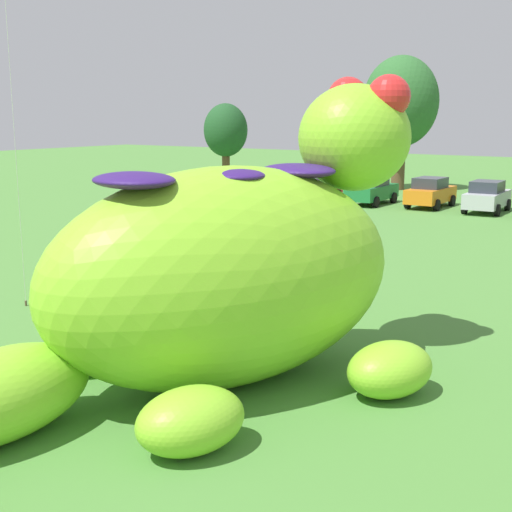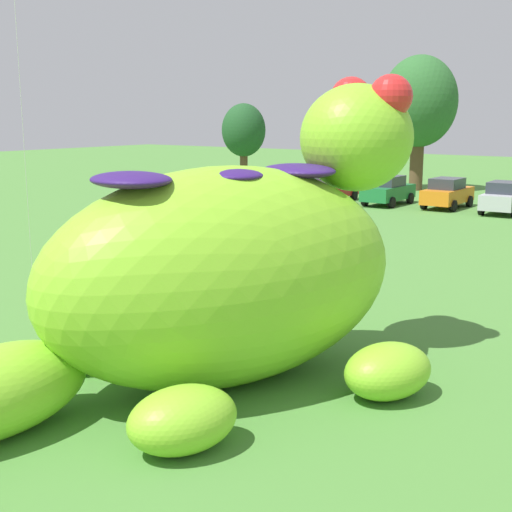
# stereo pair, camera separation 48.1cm
# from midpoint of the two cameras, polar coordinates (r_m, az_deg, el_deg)

# --- Properties ---
(ground_plane) EXTENTS (160.00, 160.00, 0.00)m
(ground_plane) POSITION_cam_midpoint_polar(r_m,az_deg,el_deg) (14.38, -6.17, -10.07)
(ground_plane) COLOR #4C8438
(giant_inflatable_creature) EXTENTS (7.71, 12.21, 6.08)m
(giant_inflatable_creature) POSITION_cam_midpoint_polar(r_m,az_deg,el_deg) (13.63, -3.37, -1.43)
(giant_inflatable_creature) COLOR #8CD12D
(giant_inflatable_creature) RESTS_ON ground
(car_red) EXTENTS (2.07, 4.17, 1.72)m
(car_red) POSITION_cam_midpoint_polar(r_m,az_deg,el_deg) (43.28, 4.61, 5.62)
(car_red) COLOR red
(car_red) RESTS_ON ground
(car_green) EXTENTS (1.95, 4.10, 1.72)m
(car_green) POSITION_cam_midpoint_polar(r_m,az_deg,el_deg) (42.11, 9.09, 5.35)
(car_green) COLOR #1E7238
(car_green) RESTS_ON ground
(car_orange) EXTENTS (1.95, 4.10, 1.72)m
(car_orange) POSITION_cam_midpoint_polar(r_m,az_deg,el_deg) (41.36, 13.72, 5.06)
(car_orange) COLOR orange
(car_orange) RESTS_ON ground
(car_silver) EXTENTS (2.08, 4.17, 1.72)m
(car_silver) POSITION_cam_midpoint_polar(r_m,az_deg,el_deg) (40.07, 18.00, 4.63)
(car_silver) COLOR #B7BABF
(car_silver) RESTS_ON ground
(tree_far_left) EXTENTS (3.43, 3.43, 6.10)m
(tree_far_left) POSITION_cam_midpoint_polar(r_m,az_deg,el_deg) (55.51, -2.74, 10.17)
(tree_far_left) COLOR brown
(tree_far_left) RESTS_ON ground
(tree_left) EXTENTS (5.21, 5.21, 9.25)m
(tree_left) POSITION_cam_midpoint_polar(r_m,az_deg,el_deg) (50.57, 11.45, 12.17)
(tree_left) COLOR brown
(tree_left) RESTS_ON ground
(spectator_near_inflatable) EXTENTS (0.38, 0.26, 1.71)m
(spectator_near_inflatable) POSITION_cam_midpoint_polar(r_m,az_deg,el_deg) (27.66, 0.24, 2.31)
(spectator_near_inflatable) COLOR #2D334C
(spectator_near_inflatable) RESTS_ON ground
(spectator_mid_field) EXTENTS (0.38, 0.26, 1.71)m
(spectator_mid_field) POSITION_cam_midpoint_polar(r_m,az_deg,el_deg) (28.01, -10.67, 2.23)
(spectator_mid_field) COLOR black
(spectator_mid_field) RESTS_ON ground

